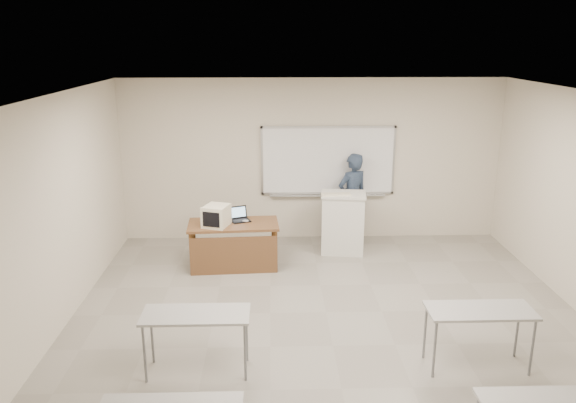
{
  "coord_description": "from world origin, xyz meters",
  "views": [
    {
      "loc": [
        -0.74,
        -6.16,
        3.66
      ],
      "look_at": [
        -0.49,
        2.2,
        1.23
      ],
      "focal_mm": 35.0,
      "sensor_mm": 36.0,
      "label": 1
    }
  ],
  "objects_px": {
    "whiteboard": "(328,162)",
    "laptop": "(241,217)",
    "keyboard": "(336,194)",
    "instructor_desk": "(233,237)",
    "crt_monitor": "(217,216)",
    "presenter": "(352,198)",
    "mouse": "(245,221)",
    "podium": "(343,223)"
  },
  "relations": [
    {
      "from": "whiteboard",
      "to": "presenter",
      "type": "bearing_deg",
      "value": -23.73
    },
    {
      "from": "keyboard",
      "to": "instructor_desk",
      "type": "bearing_deg",
      "value": -164.51
    },
    {
      "from": "podium",
      "to": "whiteboard",
      "type": "bearing_deg",
      "value": 112.24
    },
    {
      "from": "mouse",
      "to": "instructor_desk",
      "type": "bearing_deg",
      "value": -155.77
    },
    {
      "from": "whiteboard",
      "to": "crt_monitor",
      "type": "relative_size",
      "value": 5.87
    },
    {
      "from": "mouse",
      "to": "whiteboard",
      "type": "bearing_deg",
      "value": 26.89
    },
    {
      "from": "podium",
      "to": "presenter",
      "type": "bearing_deg",
      "value": 74.75
    },
    {
      "from": "whiteboard",
      "to": "crt_monitor",
      "type": "height_order",
      "value": "whiteboard"
    },
    {
      "from": "crt_monitor",
      "to": "keyboard",
      "type": "distance_m",
      "value": 2.09
    },
    {
      "from": "presenter",
      "to": "crt_monitor",
      "type": "bearing_deg",
      "value": 1.23
    },
    {
      "from": "podium",
      "to": "crt_monitor",
      "type": "distance_m",
      "value": 2.29
    },
    {
      "from": "instructor_desk",
      "to": "keyboard",
      "type": "xyz_separation_m",
      "value": [
        1.74,
        0.59,
        0.54
      ]
    },
    {
      "from": "crt_monitor",
      "to": "keyboard",
      "type": "bearing_deg",
      "value": 35.52
    },
    {
      "from": "whiteboard",
      "to": "keyboard",
      "type": "relative_size",
      "value": 4.94
    },
    {
      "from": "whiteboard",
      "to": "crt_monitor",
      "type": "bearing_deg",
      "value": -142.31
    },
    {
      "from": "presenter",
      "to": "mouse",
      "type": "bearing_deg",
      "value": 2.83
    },
    {
      "from": "laptop",
      "to": "instructor_desk",
      "type": "bearing_deg",
      "value": -135.26
    },
    {
      "from": "instructor_desk",
      "to": "laptop",
      "type": "height_order",
      "value": "laptop"
    },
    {
      "from": "crt_monitor",
      "to": "presenter",
      "type": "xyz_separation_m",
      "value": [
        2.38,
        1.3,
        -0.08
      ]
    },
    {
      "from": "keyboard",
      "to": "mouse",
      "type": "bearing_deg",
      "value": -167.7
    },
    {
      "from": "whiteboard",
      "to": "keyboard",
      "type": "height_order",
      "value": "whiteboard"
    },
    {
      "from": "whiteboard",
      "to": "mouse",
      "type": "distance_m",
      "value": 2.11
    },
    {
      "from": "whiteboard",
      "to": "presenter",
      "type": "height_order",
      "value": "whiteboard"
    },
    {
      "from": "whiteboard",
      "to": "laptop",
      "type": "height_order",
      "value": "whiteboard"
    },
    {
      "from": "keyboard",
      "to": "whiteboard",
      "type": "bearing_deg",
      "value": 90.29
    },
    {
      "from": "whiteboard",
      "to": "presenter",
      "type": "xyz_separation_m",
      "value": [
        0.44,
        -0.19,
        -0.64
      ]
    },
    {
      "from": "laptop",
      "to": "mouse",
      "type": "relative_size",
      "value": 2.82
    },
    {
      "from": "crt_monitor",
      "to": "mouse",
      "type": "relative_size",
      "value": 3.95
    },
    {
      "from": "instructor_desk",
      "to": "keyboard",
      "type": "height_order",
      "value": "keyboard"
    },
    {
      "from": "podium",
      "to": "laptop",
      "type": "height_order",
      "value": "podium"
    },
    {
      "from": "laptop",
      "to": "keyboard",
      "type": "height_order",
      "value": "keyboard"
    },
    {
      "from": "instructor_desk",
      "to": "crt_monitor",
      "type": "xyz_separation_m",
      "value": [
        -0.25,
        -0.01,
        0.37
      ]
    },
    {
      "from": "mouse",
      "to": "presenter",
      "type": "bearing_deg",
      "value": 15.5
    },
    {
      "from": "crt_monitor",
      "to": "laptop",
      "type": "relative_size",
      "value": 1.4
    },
    {
      "from": "crt_monitor",
      "to": "whiteboard",
      "type": "bearing_deg",
      "value": 56.3
    },
    {
      "from": "whiteboard",
      "to": "presenter",
      "type": "distance_m",
      "value": 0.81
    },
    {
      "from": "crt_monitor",
      "to": "presenter",
      "type": "distance_m",
      "value": 2.71
    },
    {
      "from": "mouse",
      "to": "presenter",
      "type": "distance_m",
      "value": 2.23
    },
    {
      "from": "whiteboard",
      "to": "laptop",
      "type": "distance_m",
      "value": 2.09
    },
    {
      "from": "keyboard",
      "to": "presenter",
      "type": "bearing_deg",
      "value": 57.51
    },
    {
      "from": "podium",
      "to": "presenter",
      "type": "xyz_separation_m",
      "value": [
        0.24,
        0.57,
        0.29
      ]
    },
    {
      "from": "whiteboard",
      "to": "instructor_desk",
      "type": "xyz_separation_m",
      "value": [
        -1.68,
        -1.48,
        -0.93
      ]
    }
  ]
}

